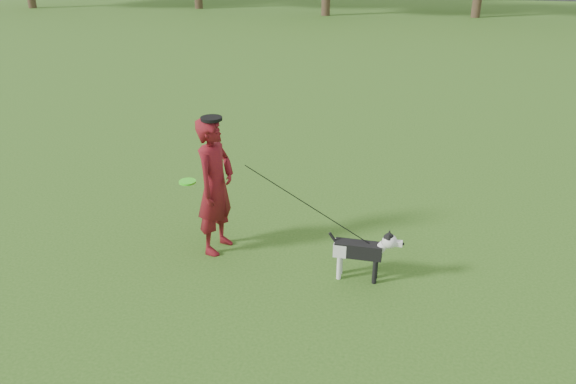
# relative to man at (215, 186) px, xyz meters

# --- Properties ---
(ground) EXTENTS (120.00, 120.00, 0.00)m
(ground) POSITION_rel_man_xyz_m (1.26, -0.09, -0.95)
(ground) COLOR #285116
(ground) RESTS_ON ground
(man) EXTENTS (0.58, 0.77, 1.90)m
(man) POSITION_rel_man_xyz_m (0.00, 0.00, 0.00)
(man) COLOR #560C19
(man) RESTS_ON ground
(dog) EXTENTS (0.94, 0.19, 0.72)m
(dog) POSITION_rel_man_xyz_m (2.05, -0.32, -0.51)
(dog) COLOR black
(dog) RESTS_ON ground
(man_held_items) EXTENTS (2.67, 0.46, 1.43)m
(man_held_items) POSITION_rel_man_xyz_m (1.30, -0.19, -0.04)
(man_held_items) COLOR #39EB1D
(man_held_items) RESTS_ON ground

